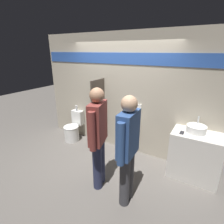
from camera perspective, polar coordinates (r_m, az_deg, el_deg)
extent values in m
plane|color=#5B5651|center=(4.12, -1.24, -14.58)|extent=(16.00, 16.00, 0.00)
cube|color=#B2A893|center=(4.05, 3.12, 5.76)|extent=(4.40, 0.06, 2.70)
cube|color=#2D56AD|center=(3.91, 3.08, 17.07)|extent=(4.31, 0.01, 0.24)
cube|color=silver|center=(3.70, 25.31, -12.78)|extent=(0.87, 0.54, 0.91)
cylinder|color=white|center=(3.52, 25.82, -4.99)|extent=(0.34, 0.34, 0.13)
cylinder|color=silver|center=(3.58, 26.34, -2.32)|extent=(0.03, 0.03, 0.14)
cube|color=#232328|center=(3.41, 21.87, -6.26)|extent=(0.07, 0.14, 0.01)
cube|color=#4C4238|center=(4.19, -4.44, -0.98)|extent=(0.03, 0.52, 1.70)
cylinder|color=silver|center=(4.13, 6.05, -9.90)|extent=(0.04, 0.04, 0.58)
ellipsoid|color=white|center=(3.91, 6.32, -3.25)|extent=(0.33, 0.31, 0.50)
cube|color=white|center=(4.01, 7.28, -1.53)|extent=(0.32, 0.02, 0.62)
cylinder|color=silver|center=(3.89, 7.21, 1.94)|extent=(0.06, 0.06, 0.16)
cylinder|color=white|center=(4.86, -13.04, -6.93)|extent=(0.39, 0.39, 0.38)
torus|color=white|center=(4.77, -13.22, -4.76)|extent=(0.40, 0.40, 0.04)
cube|color=white|center=(4.90, -11.10, -1.68)|extent=(0.32, 0.16, 0.39)
cylinder|color=silver|center=(4.79, -11.47, 1.29)|extent=(0.06, 0.06, 0.14)
cylinder|color=#3D3D42|center=(2.87, 4.14, -21.63)|extent=(0.16, 0.16, 0.85)
cylinder|color=#3D3D42|center=(2.99, 5.50, -19.70)|extent=(0.16, 0.16, 0.85)
cube|color=#2D4C84|center=(2.51, 5.33, -7.21)|extent=(0.22, 0.45, 0.67)
cylinder|color=#2D4C84|center=(2.32, 2.89, -10.48)|extent=(0.11, 0.11, 0.62)
cylinder|color=#2D4C84|center=(2.74, 7.34, -5.69)|extent=(0.11, 0.11, 0.62)
sphere|color=tan|center=(2.34, 5.68, 2.72)|extent=(0.23, 0.23, 0.23)
cylinder|color=#282D4C|center=(3.14, -4.79, -17.28)|extent=(0.16, 0.16, 0.86)
cylinder|color=#282D4C|center=(3.28, -3.80, -15.56)|extent=(0.16, 0.16, 0.86)
cube|color=brown|center=(2.83, -4.67, -3.58)|extent=(0.32, 0.49, 0.68)
cylinder|color=brown|center=(2.62, -6.45, -6.40)|extent=(0.11, 0.11, 0.63)
cylinder|color=brown|center=(3.07, -3.13, -2.34)|extent=(0.11, 0.11, 0.63)
sphere|color=#A87A5B|center=(2.68, -4.94, 5.49)|extent=(0.23, 0.23, 0.23)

